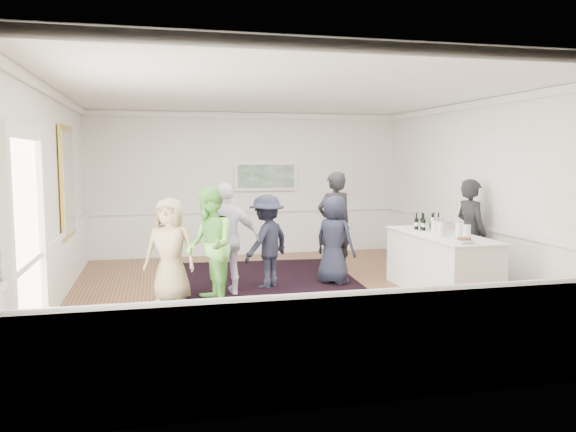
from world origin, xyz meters
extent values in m
plane|color=brown|center=(0.00, 0.00, 0.00)|extent=(8.00, 8.00, 0.00)
cube|color=white|center=(0.00, 0.00, 3.20)|extent=(7.00, 8.00, 0.02)
cube|color=white|center=(-3.50, 0.00, 1.60)|extent=(0.02, 8.00, 3.20)
cube|color=white|center=(3.50, 0.00, 1.60)|extent=(0.02, 8.00, 3.20)
cube|color=white|center=(0.00, 4.00, 1.60)|extent=(7.00, 0.02, 3.20)
cube|color=white|center=(0.00, -4.00, 1.60)|extent=(7.00, 0.02, 3.20)
cube|color=gold|center=(-3.46, 1.30, 1.80)|extent=(0.04, 1.25, 1.85)
cube|color=white|center=(-3.43, 1.30, 1.80)|extent=(0.01, 1.05, 1.65)
cube|color=white|center=(-3.43, -2.72, 1.20)|extent=(0.10, 0.14, 2.40)
cube|color=white|center=(-3.43, -1.08, 1.20)|extent=(0.10, 0.14, 2.40)
cube|color=white|center=(-3.43, -1.90, 2.48)|extent=(0.10, 1.78, 0.16)
cube|color=white|center=(-3.46, -1.90, 1.20)|extent=(0.02, 1.50, 2.40)
cube|color=white|center=(0.40, 3.95, 1.78)|extent=(1.44, 0.05, 0.66)
cube|color=#235E32|center=(0.40, 3.92, 1.78)|extent=(1.30, 0.01, 0.52)
cube|color=black|center=(-0.31, 0.78, 0.01)|extent=(3.74, 4.74, 0.02)
cube|color=white|center=(2.42, -0.41, 0.48)|extent=(0.85, 2.35, 0.96)
cube|color=white|center=(2.42, -0.41, 0.97)|extent=(0.91, 2.41, 0.02)
imported|color=black|center=(3.20, 0.00, 0.92)|extent=(0.52, 0.72, 1.84)
imported|color=tan|center=(-1.84, 0.03, 0.80)|extent=(0.91, 0.73, 1.60)
imported|color=#6DCD52|center=(-1.27, -0.21, 0.88)|extent=(0.78, 0.94, 1.77)
imported|color=white|center=(-0.95, 0.30, 0.90)|extent=(1.08, 0.49, 1.80)
imported|color=#1C1F2F|center=(-0.23, 0.65, 0.79)|extent=(1.15, 1.12, 1.58)
imported|color=black|center=(1.21, 1.42, 0.97)|extent=(0.79, 0.61, 1.94)
imported|color=#1C1F2F|center=(0.97, 0.68, 0.78)|extent=(0.86, 0.90, 1.55)
cylinder|color=#62B942|center=(2.28, -0.63, 1.10)|extent=(0.12, 0.12, 0.24)
cylinder|color=#ED4550|center=(2.52, -0.77, 1.10)|extent=(0.12, 0.12, 0.24)
cylinder|color=#7BB842|center=(2.29, -0.43, 1.10)|extent=(0.12, 0.12, 0.24)
cylinder|color=beige|center=(2.50, -1.03, 1.10)|extent=(0.12, 0.12, 0.24)
cylinder|color=silver|center=(2.42, -0.21, 1.09)|extent=(0.26, 0.26, 0.25)
imported|color=white|center=(2.27, -1.35, 1.01)|extent=(0.28, 0.28, 0.07)
cylinder|color=brown|center=(2.27, -1.35, 1.03)|extent=(0.19, 0.19, 0.04)
camera|label=1|loc=(-2.02, -8.54, 2.21)|focal=35.00mm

